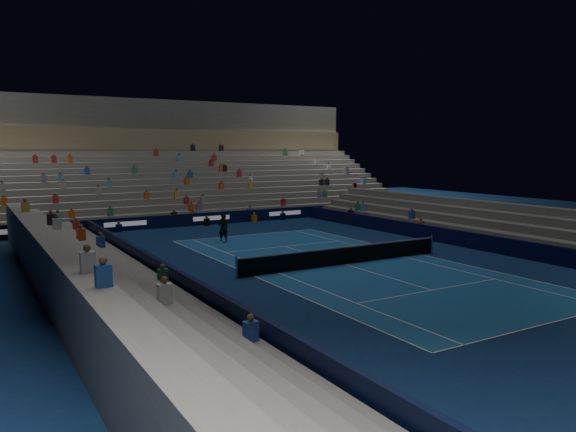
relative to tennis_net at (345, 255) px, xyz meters
The scene contains 11 objects.
ground 0.50m from the tennis_net, ahead, with size 90.00×90.00×0.00m, color #0C224C.
court_surface 0.50m from the tennis_net, ahead, with size 10.97×23.77×0.01m, color #19518B.
sponsor_barrier_far 18.50m from the tennis_net, 90.00° to the left, with size 44.00×0.25×1.00m, color black.
sponsor_barrier_east 9.70m from the tennis_net, ahead, with size 0.25×37.00×1.00m, color black.
sponsor_barrier_west 9.70m from the tennis_net, behind, with size 0.25×37.00×1.00m, color black.
grandstand_main 28.05m from the tennis_net, 90.00° to the left, with size 44.00×15.20×11.20m.
grandstand_east 13.17m from the tennis_net, ahead, with size 5.00×37.00×2.50m.
grandstand_west 13.17m from the tennis_net, behind, with size 5.00×37.00×2.50m.
tennis_net is the anchor object (origin of this frame).
tennis_player 10.18m from the tennis_net, 105.70° to the left, with size 0.70×0.46×1.91m, color black.
broadcast_camera 17.70m from the tennis_net, 87.58° to the left, with size 0.56×0.91×0.53m.
Camera 1 is at (-17.40, -23.48, 6.12)m, focal length 34.38 mm.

